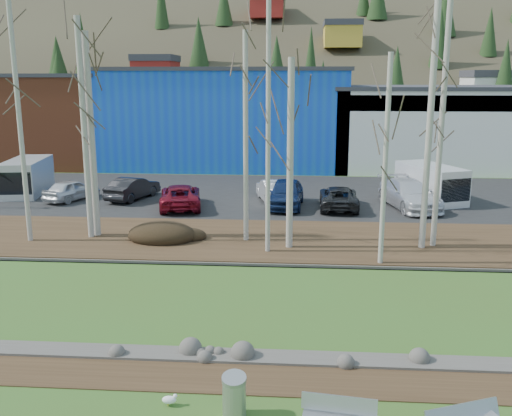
# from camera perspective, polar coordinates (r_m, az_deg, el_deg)

# --- Properties ---
(dirt_strip) EXTENTS (80.00, 1.80, 0.03)m
(dirt_strip) POSITION_cam_1_polar(r_m,az_deg,el_deg) (15.26, 3.59, -16.63)
(dirt_strip) COLOR #382616
(dirt_strip) RESTS_ON ground
(near_bank_rocks) EXTENTS (80.00, 0.80, 0.50)m
(near_bank_rocks) POSITION_cam_1_polar(r_m,az_deg,el_deg) (16.15, 3.63, -14.92)
(near_bank_rocks) COLOR #47423D
(near_bank_rocks) RESTS_ON ground
(river) EXTENTS (80.00, 8.00, 0.90)m
(river) POSITION_cam_1_polar(r_m,az_deg,el_deg) (19.86, 3.76, -9.38)
(river) COLOR black
(river) RESTS_ON ground
(far_bank_rocks) EXTENTS (80.00, 0.80, 0.46)m
(far_bank_rocks) POSITION_cam_1_polar(r_m,az_deg,el_deg) (23.71, 3.85, -5.61)
(far_bank_rocks) COLOR #47423D
(far_bank_rocks) RESTS_ON ground
(far_bank) EXTENTS (80.00, 7.00, 0.15)m
(far_bank) POSITION_cam_1_polar(r_m,az_deg,el_deg) (26.74, 3.90, -3.27)
(far_bank) COLOR #382616
(far_bank) RESTS_ON ground
(parking_lot) EXTENTS (80.00, 14.00, 0.14)m
(parking_lot) POSITION_cam_1_polar(r_m,az_deg,el_deg) (36.94, 4.01, 1.28)
(parking_lot) COLOR black
(parking_lot) RESTS_ON ground
(building_brick) EXTENTS (16.32, 12.24, 7.80)m
(building_brick) POSITION_cam_1_polar(r_m,az_deg,el_deg) (55.76, -21.63, 8.35)
(building_brick) COLOR #99482B
(building_brick) RESTS_ON ground
(building_blue) EXTENTS (20.40, 12.24, 8.30)m
(building_blue) POSITION_cam_1_polar(r_m,az_deg,el_deg) (50.65, -2.73, 9.14)
(building_blue) COLOR blue
(building_blue) RESTS_ON ground
(building_white) EXTENTS (18.36, 12.24, 6.80)m
(building_white) POSITION_cam_1_polar(r_m,az_deg,el_deg) (51.72, 17.68, 7.80)
(building_white) COLOR silver
(building_white) RESTS_ON ground
(hillside) EXTENTS (160.00, 72.00, 35.00)m
(hillside) POSITION_cam_1_polar(r_m,az_deg,el_deg) (95.69, 4.35, 18.93)
(hillside) COLOR #332A1E
(hillside) RESTS_ON ground
(litter_bin) EXTENTS (0.58, 0.58, 0.93)m
(litter_bin) POSITION_cam_1_polar(r_m,az_deg,el_deg) (13.59, -2.19, -18.45)
(litter_bin) COLOR #A6A9AB
(litter_bin) RESTS_ON ground
(seagull) EXTENTS (0.40, 0.19, 0.29)m
(seagull) POSITION_cam_1_polar(r_m,az_deg,el_deg) (14.25, -8.63, -18.41)
(seagull) COLOR gold
(seagull) RESTS_ON ground
(dirt_mound) EXTENTS (3.18, 2.24, 0.62)m
(dirt_mound) POSITION_cam_1_polar(r_m,az_deg,el_deg) (26.84, -9.40, -2.50)
(dirt_mound) COLOR black
(dirt_mound) RESTS_ON far_bank
(birch_0) EXTENTS (0.27, 0.27, 10.01)m
(birch_0) POSITION_cam_1_polar(r_m,az_deg,el_deg) (27.31, -16.79, 7.42)
(birch_0) COLOR beige
(birch_0) RESTS_ON far_bank
(birch_1) EXTENTS (0.22, 0.22, 11.87)m
(birch_1) POSITION_cam_1_polar(r_m,az_deg,el_deg) (27.55, -22.65, 8.96)
(birch_1) COLOR beige
(birch_1) RESTS_ON far_bank
(birch_2) EXTENTS (0.31, 0.31, 9.39)m
(birch_2) POSITION_cam_1_polar(r_m,az_deg,el_deg) (27.57, -16.13, 6.86)
(birch_2) COLOR beige
(birch_2) RESTS_ON far_bank
(birch_3) EXTENTS (0.20, 0.20, 11.77)m
(birch_3) POSITION_cam_1_polar(r_m,az_deg,el_deg) (23.82, 1.23, 9.35)
(birch_3) COLOR beige
(birch_3) RESTS_ON far_bank
(birch_4) EXTENTS (0.29, 0.29, 8.20)m
(birch_4) POSITION_cam_1_polar(r_m,az_deg,el_deg) (24.65, 3.45, 5.28)
(birch_4) COLOR beige
(birch_4) RESTS_ON far_bank
(birch_5) EXTENTS (0.23, 0.23, 9.37)m
(birch_5) POSITION_cam_1_polar(r_m,az_deg,el_deg) (25.68, -1.04, 6.92)
(birch_5) COLOR beige
(birch_5) RESTS_ON far_bank
(birch_6) EXTENTS (0.20, 0.20, 8.31)m
(birch_6) POSITION_cam_1_polar(r_m,az_deg,el_deg) (22.96, 12.81, 4.55)
(birch_6) COLOR beige
(birch_6) RESTS_ON far_bank
(birch_7) EXTENTS (0.28, 0.28, 10.77)m
(birch_7) POSITION_cam_1_polar(r_m,az_deg,el_deg) (25.48, 16.98, 7.89)
(birch_7) COLOR beige
(birch_7) RESTS_ON far_bank
(birch_8) EXTENTS (0.24, 0.24, 10.83)m
(birch_8) POSITION_cam_1_polar(r_m,az_deg,el_deg) (25.96, 18.06, 7.97)
(birch_8) COLOR beige
(birch_8) RESTS_ON far_bank
(car_0) EXTENTS (2.87, 4.07, 1.29)m
(car_0) POSITION_cam_1_polar(r_m,az_deg,el_deg) (36.76, -17.96, 1.75)
(car_0) COLOR silver
(car_0) RESTS_ON parking_lot
(car_1) EXTENTS (2.66, 4.44, 1.38)m
(car_1) POSITION_cam_1_polar(r_m,az_deg,el_deg) (36.06, -12.22, 1.96)
(car_1) COLOR black
(car_1) RESTS_ON parking_lot
(car_2) EXTENTS (3.12, 5.20, 1.35)m
(car_2) POSITION_cam_1_polar(r_m,az_deg,el_deg) (33.25, -7.58, 1.20)
(car_2) COLOR maroon
(car_2) RESTS_ON parking_lot
(car_3) EXTENTS (2.18, 4.83, 1.61)m
(car_3) POSITION_cam_1_polar(r_m,az_deg,el_deg) (33.15, 3.01, 1.48)
(car_3) COLOR navy
(car_3) RESTS_ON parking_lot
(car_4) EXTENTS (2.40, 4.38, 1.37)m
(car_4) POSITION_cam_1_polar(r_m,az_deg,el_deg) (34.63, 1.72, 1.79)
(car_4) COLOR silver
(car_4) RESTS_ON parking_lot
(car_5) EXTENTS (2.25, 4.66, 1.28)m
(car_5) POSITION_cam_1_polar(r_m,az_deg,el_deg) (33.14, 8.27, 1.07)
(car_5) COLOR #232325
(car_5) RESTS_ON parking_lot
(car_6) EXTENTS (3.40, 5.87, 1.60)m
(car_6) POSITION_cam_1_polar(r_m,az_deg,el_deg) (34.02, 15.08, 1.34)
(car_6) COLOR silver
(car_6) RESTS_ON parking_lot
(van_white) EXTENTS (3.75, 5.35, 2.16)m
(van_white) POSITION_cam_1_polar(r_m,az_deg,el_deg) (36.26, 17.25, 2.35)
(van_white) COLOR white
(van_white) RESTS_ON parking_lot
(van_grey) EXTENTS (2.87, 5.33, 2.22)m
(van_grey) POSITION_cam_1_polar(r_m,az_deg,el_deg) (39.58, -22.00, 2.88)
(van_grey) COLOR #B2B5B6
(van_grey) RESTS_ON parking_lot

